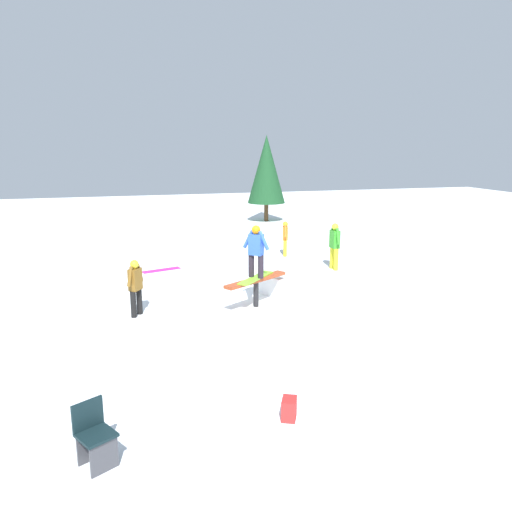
{
  "coord_description": "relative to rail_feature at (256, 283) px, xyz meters",
  "views": [
    {
      "loc": [
        3.36,
        12.12,
        4.22
      ],
      "look_at": [
        0.0,
        0.0,
        1.37
      ],
      "focal_mm": 35.0,
      "sensor_mm": 36.0,
      "label": 1
    }
  ],
  "objects": [
    {
      "name": "folding_chair",
      "position": [
        3.85,
        5.84,
        -0.23
      ],
      "size": [
        0.6,
        0.6,
        0.88
      ],
      "rotation": [
        0.0,
        0.0,
        3.67
      ],
      "color": "#3F3F44",
      "rests_on": "ground"
    },
    {
      "name": "loose_snowboard_magenta",
      "position": [
        2.08,
        -4.55,
        -0.63
      ],
      "size": [
        1.33,
        0.65,
        0.02
      ],
      "primitive_type": "cube",
      "rotation": [
        0.0,
        0.0,
        3.44
      ],
      "color": "#CF2398",
      "rests_on": "ground"
    },
    {
      "name": "bystander_orange",
      "position": [
        -2.69,
        -5.56,
        0.1
      ],
      "size": [
        0.28,
        0.6,
        1.33
      ],
      "rotation": [
        0.0,
        0.0,
        1.27
      ],
      "color": "yellow",
      "rests_on": "ground"
    },
    {
      "name": "rail_feature",
      "position": [
        0.0,
        0.0,
        0.0
      ],
      "size": [
        1.93,
        1.34,
        0.77
      ],
      "rotation": [
        0.0,
        0.0,
        0.56
      ],
      "color": "black",
      "rests_on": "ground"
    },
    {
      "name": "pine_tree_far",
      "position": [
        -4.49,
        -14.08,
        2.19
      ],
      "size": [
        2.05,
        2.05,
        4.66
      ],
      "color": "#4C331E",
      "rests_on": "ground"
    },
    {
      "name": "bystander_green",
      "position": [
        -3.63,
        -3.13,
        0.25
      ],
      "size": [
        0.24,
        0.71,
        1.59
      ],
      "rotation": [
        0.0,
        0.0,
        4.76
      ],
      "color": "yellow",
      "rests_on": "ground"
    },
    {
      "name": "backpack_on_snow",
      "position": [
        0.97,
        5.45,
        -0.47
      ],
      "size": [
        0.33,
        0.37,
        0.34
      ],
      "primitive_type": "cube",
      "rotation": [
        0.0,
        0.0,
        1.13
      ],
      "color": "red",
      "rests_on": "ground"
    },
    {
      "name": "ground_plane",
      "position": [
        0.0,
        0.0,
        -0.64
      ],
      "size": [
        60.0,
        60.0,
        0.0
      ],
      "primitive_type": "plane",
      "color": "white"
    },
    {
      "name": "bystander_brown",
      "position": [
        3.07,
        -0.11,
        0.16
      ],
      "size": [
        0.45,
        0.58,
        1.43
      ],
      "rotation": [
        0.0,
        0.0,
        4.09
      ],
      "color": "black",
      "rests_on": "ground"
    },
    {
      "name": "snow_kicker_ramp",
      "position": [
        -1.52,
        -0.94,
        -0.37
      ],
      "size": [
        2.32,
        2.22,
        0.55
      ],
      "primitive_type": "cube",
      "rotation": [
        0.0,
        0.0,
        0.56
      ],
      "color": "white",
      "rests_on": "ground"
    },
    {
      "name": "main_rider_on_rail",
      "position": [
        0.0,
        0.0,
        0.82
      ],
      "size": [
        1.24,
        1.28,
        1.4
      ],
      "rotation": [
        0.0,
        0.0,
        0.81
      ],
      "color": "#82D62E",
      "rests_on": "rail_feature"
    }
  ]
}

